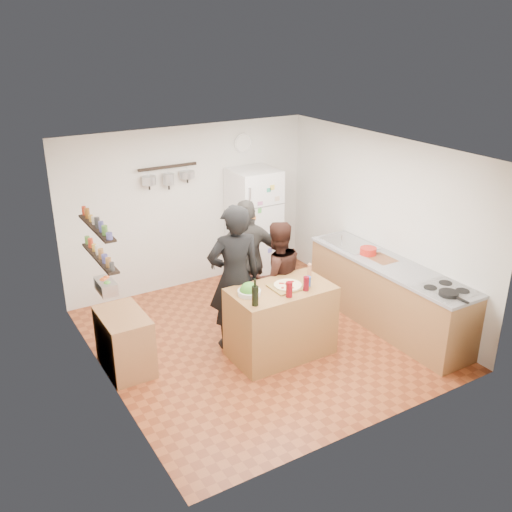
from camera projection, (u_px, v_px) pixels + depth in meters
room_shell at (245, 242)px, 7.38m from camera, size 4.20×4.20×4.20m
prep_island at (281, 321)px, 7.05m from camera, size 1.25×0.72×0.91m
pizza_board at (288, 287)px, 6.89m from camera, size 0.42×0.34×0.02m
pizza at (288, 285)px, 6.89m from camera, size 0.34×0.34×0.02m
salad_bowl at (249, 292)px, 6.71m from camera, size 0.27×0.27×0.05m
wine_bottle at (255, 296)px, 6.42m from camera, size 0.08×0.08×0.23m
wine_glass_near at (289, 289)px, 6.63m from camera, size 0.08×0.08×0.19m
wine_glass_far at (306, 284)px, 6.79m from camera, size 0.07×0.07×0.18m
pepper_mill at (309, 273)px, 7.10m from camera, size 0.05×0.05×0.17m
salt_canister at (308, 282)px, 6.90m from camera, size 0.08×0.08×0.13m
person_left at (235, 278)px, 7.07m from camera, size 0.77×0.58×1.89m
person_center at (277, 278)px, 7.48m from camera, size 0.83×0.69×1.55m
person_back at (248, 261)px, 7.78m from camera, size 1.09×0.72×1.73m
counter_run at (388, 295)px, 7.75m from camera, size 0.63×2.63×0.90m
stove_top at (446, 290)px, 6.82m from camera, size 0.60×0.62×0.02m
skillet at (449, 294)px, 6.67m from camera, size 0.23×0.23×0.04m
sink at (349, 244)px, 8.25m from camera, size 0.50×0.80×0.03m
cutting_board at (381, 259)px, 7.72m from camera, size 0.30×0.40×0.02m
red_bowl at (368, 251)px, 7.84m from camera, size 0.23×0.23×0.09m
fridge at (254, 225)px, 9.05m from camera, size 0.70×0.68×1.80m
wall_clock at (243, 143)px, 8.84m from camera, size 0.30×0.03×0.30m
spice_shelf_lower at (100, 258)px, 6.22m from camera, size 0.12×1.00×0.02m
spice_shelf_upper at (97, 228)px, 6.09m from camera, size 0.12×1.00×0.02m
produce_basket at (106, 286)px, 6.37m from camera, size 0.18×0.35×0.14m
side_table at (125, 342)px, 6.77m from camera, size 0.50×0.80×0.73m
pot_rack at (168, 167)px, 8.23m from camera, size 0.90×0.04×0.04m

